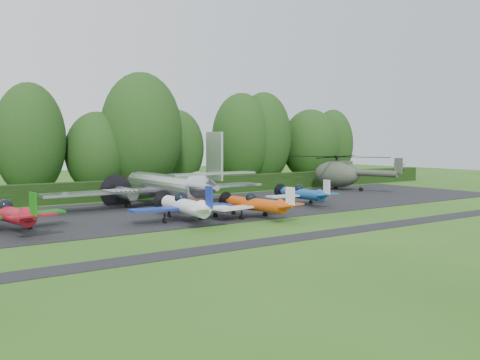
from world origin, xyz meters
TOP-DOWN VIEW (x-y plane):
  - ground at (0.00, 0.00)m, footprint 160.00×160.00m
  - apron at (0.00, 10.00)m, footprint 70.00×18.00m
  - taxiway_verge at (0.00, -6.00)m, footprint 70.00×2.00m
  - hedgerow at (0.00, 21.00)m, footprint 90.00×1.60m
  - transport_plane at (-1.57, 12.27)m, footprint 21.86×16.77m
  - light_plane_red at (-16.25, 6.39)m, footprint 7.78×8.18m
  - light_plane_white at (-4.71, 3.43)m, footprint 7.94×8.35m
  - light_plane_orange at (0.87, 2.04)m, footprint 7.11×7.48m
  - light_plane_blue at (9.56, 6.44)m, footprint 6.93×7.28m
  - helicopter at (23.72, 15.89)m, footprint 13.10×15.33m
  - sign_board at (28.61, 20.50)m, footprint 3.30×0.12m
  - tree_0 at (19.69, 30.62)m, footprint 8.42×8.42m
  - tree_1 at (-1.95, 28.60)m, footprint 7.46×7.46m
  - tree_2 at (10.09, 31.68)m, footprint 6.89×6.89m
  - tree_4 at (31.86, 29.65)m, footprint 8.73×8.73m
  - tree_5 at (38.22, 31.29)m, footprint 6.59×6.59m
  - tree_6 at (25.49, 32.71)m, footprint 7.80×7.80m
  - tree_7 at (-9.30, 29.11)m, footprint 7.54×7.54m
  - tree_9 at (2.89, 27.35)m, footprint 9.58×9.58m
  - tree_10 at (23.16, 30.03)m, footprint 7.93×7.93m

SIDE VIEW (x-z plane):
  - ground at x=0.00m, z-range 0.00..0.00m
  - hedgerow at x=0.00m, z-range -1.00..1.00m
  - taxiway_verge at x=0.00m, z-range 0.00..0.00m
  - apron at x=0.00m, z-range 0.00..0.01m
  - light_plane_blue at x=9.56m, z-range -0.22..2.44m
  - light_plane_orange at x=0.87m, z-range -0.23..2.51m
  - light_plane_red at x=-16.25m, z-range -0.25..2.74m
  - sign_board at x=28.61m, z-range 0.33..2.19m
  - light_plane_white at x=-4.71m, z-range -0.26..2.80m
  - transport_plane at x=-1.57m, z-range -1.55..5.46m
  - helicopter at x=23.72m, z-range 0.16..4.37m
  - tree_1 at x=-1.95m, z-range -0.01..9.40m
  - tree_2 at x=10.09m, z-range -0.01..10.13m
  - tree_4 at x=31.86m, z-range -0.01..10.84m
  - tree_5 at x=38.22m, z-range -0.01..11.09m
  - tree_6 at x=25.49m, z-range -0.01..12.15m
  - tree_7 at x=-9.30m, z-range -0.01..12.32m
  - tree_0 at x=19.69m, z-range -0.01..12.77m
  - tree_10 at x=23.16m, z-range -0.01..13.01m
  - tree_9 at x=2.89m, z-range -0.01..14.09m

